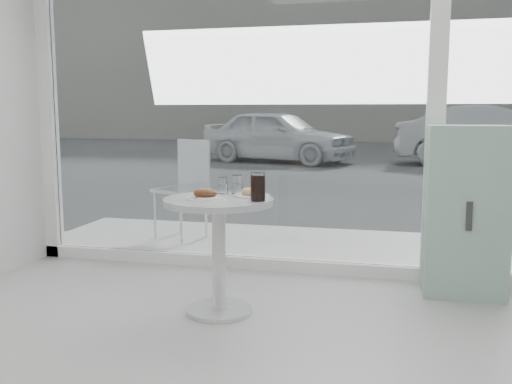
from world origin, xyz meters
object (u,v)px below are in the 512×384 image
(main_table, at_px, (219,232))
(cola_glass, at_px, (258,187))
(car_silver, at_px, (492,136))
(water_tumbler_b, at_px, (237,185))
(plate_donut, at_px, (252,193))
(patio_chair, at_px, (186,182))
(water_tumbler_a, at_px, (223,186))
(mint_cabinet, at_px, (466,211))
(car_white, at_px, (278,136))
(plate_fritter, at_px, (206,195))

(main_table, height_order, cola_glass, cola_glass)
(car_silver, bearing_deg, water_tumbler_b, 169.02)
(main_table, bearing_deg, plate_donut, 35.49)
(patio_chair, height_order, water_tumbler_a, patio_chair)
(car_silver, distance_m, water_tumbler_b, 11.65)
(main_table, bearing_deg, car_silver, 73.40)
(mint_cabinet, distance_m, cola_glass, 1.60)
(car_silver, bearing_deg, car_white, 97.10)
(water_tumbler_a, distance_m, cola_glass, 0.41)
(main_table, bearing_deg, plate_fritter, -146.11)
(plate_fritter, xyz_separation_m, water_tumbler_a, (0.03, 0.28, 0.02))
(plate_fritter, bearing_deg, plate_donut, 35.06)
(plate_donut, bearing_deg, water_tumbler_a, 157.86)
(car_white, relative_size, plate_fritter, 16.19)
(car_white, distance_m, car_silver, 5.30)
(patio_chair, relative_size, plate_donut, 4.22)
(water_tumbler_a, bearing_deg, main_table, -80.63)
(main_table, distance_m, plate_donut, 0.33)
(mint_cabinet, height_order, plate_fritter, mint_cabinet)
(water_tumbler_b, bearing_deg, water_tumbler_a, -171.43)
(water_tumbler_b, bearing_deg, mint_cabinet, 19.50)
(main_table, bearing_deg, water_tumbler_a, 99.37)
(mint_cabinet, relative_size, cola_glass, 6.90)
(patio_chair, distance_m, car_white, 9.38)
(patio_chair, distance_m, water_tumbler_a, 1.96)
(car_silver, height_order, water_tumbler_a, car_silver)
(water_tumbler_a, bearing_deg, cola_glass, -40.47)
(mint_cabinet, distance_m, plate_fritter, 1.89)
(main_table, bearing_deg, cola_glass, -7.83)
(patio_chair, xyz_separation_m, car_white, (-0.94, 9.33, 0.08))
(plate_donut, xyz_separation_m, water_tumbler_b, (-0.13, 0.11, 0.04))
(water_tumbler_b, bearing_deg, plate_donut, -39.56)
(plate_fritter, bearing_deg, car_silver, 73.14)
(cola_glass, bearing_deg, plate_donut, 115.83)
(main_table, relative_size, plate_fritter, 3.05)
(water_tumbler_b, bearing_deg, car_white, 100.07)
(plate_donut, height_order, water_tumbler_a, water_tumbler_a)
(car_white, relative_size, cola_glass, 22.86)
(car_white, height_order, cola_glass, car_white)
(car_silver, relative_size, water_tumbler_b, 35.46)
(mint_cabinet, relative_size, car_white, 0.30)
(plate_fritter, distance_m, cola_glass, 0.35)
(car_white, relative_size, plate_donut, 17.34)
(main_table, height_order, mint_cabinet, mint_cabinet)
(patio_chair, relative_size, car_white, 0.24)
(car_white, xyz_separation_m, plate_donut, (2.09, -11.14, 0.09))
(water_tumbler_a, xyz_separation_m, water_tumbler_b, (0.10, 0.01, 0.01))
(mint_cabinet, height_order, car_silver, car_silver)
(car_white, xyz_separation_m, water_tumbler_b, (1.96, -11.03, 0.13))
(main_table, distance_m, mint_cabinet, 1.80)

